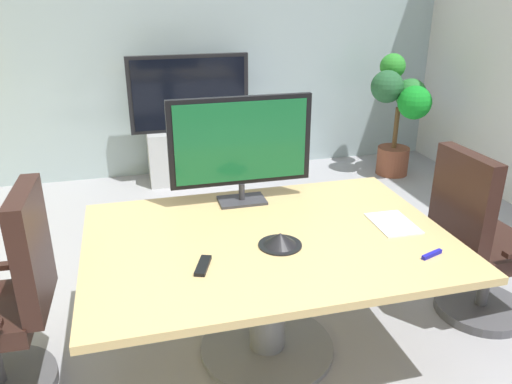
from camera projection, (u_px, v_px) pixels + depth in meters
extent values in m
plane|color=#99999E|center=(262.00, 377.00, 2.70)|extent=(7.75, 7.75, 0.00)
cube|color=#9EB2B7|center=(175.00, 32.00, 5.15)|extent=(5.92, 0.10, 2.98)
cube|color=tan|center=(268.00, 240.00, 2.64)|extent=(1.87, 1.31, 0.04)
cylinder|color=slate|center=(267.00, 298.00, 2.78)|extent=(0.20, 0.20, 0.69)
cylinder|color=slate|center=(267.00, 347.00, 2.91)|extent=(0.76, 0.76, 0.03)
cube|color=black|center=(32.00, 250.00, 2.37)|extent=(0.11, 0.46, 0.60)
cylinder|color=#4C4C51|center=(480.00, 307.00, 3.23)|extent=(0.56, 0.56, 0.06)
cylinder|color=#4C4C51|center=(485.00, 279.00, 3.15)|extent=(0.07, 0.07, 0.36)
cube|color=black|center=(492.00, 248.00, 3.07)|extent=(0.50, 0.50, 0.10)
cube|color=black|center=(463.00, 204.00, 2.87)|extent=(0.11, 0.46, 0.60)
cube|color=black|center=(464.00, 213.00, 3.25)|extent=(0.28, 0.06, 0.03)
cube|color=#333338|center=(242.00, 200.00, 3.05)|extent=(0.28, 0.18, 0.02)
cylinder|color=#333338|center=(242.00, 191.00, 3.03)|extent=(0.04, 0.04, 0.10)
cube|color=black|center=(241.00, 141.00, 2.92)|extent=(0.84, 0.04, 0.52)
cube|color=#14592D|center=(241.00, 142.00, 2.90)|extent=(0.77, 0.01, 0.47)
cube|color=#B7BABC|center=(192.00, 155.00, 5.31)|extent=(0.90, 0.36, 0.55)
cube|color=black|center=(189.00, 93.00, 5.05)|extent=(1.20, 0.06, 0.76)
cube|color=black|center=(190.00, 94.00, 5.02)|extent=(1.12, 0.01, 0.69)
cylinder|color=brown|center=(392.00, 161.00, 5.54)|extent=(0.34, 0.34, 0.30)
cylinder|color=brown|center=(396.00, 128.00, 5.40)|extent=(0.05, 0.05, 0.44)
sphere|color=#2A7231|center=(411.00, 94.00, 5.30)|extent=(0.33, 0.33, 0.33)
sphere|color=#2D8C2C|center=(393.00, 66.00, 5.33)|extent=(0.27, 0.27, 0.27)
sphere|color=#255932|center=(387.00, 87.00, 5.19)|extent=(0.33, 0.33, 0.33)
sphere|color=#148C24|center=(415.00, 103.00, 5.08)|extent=(0.34, 0.34, 0.34)
cone|color=black|center=(280.00, 239.00, 2.53)|extent=(0.19, 0.19, 0.07)
cylinder|color=black|center=(280.00, 245.00, 2.54)|extent=(0.22, 0.22, 0.01)
cube|color=black|center=(203.00, 266.00, 2.34)|extent=(0.11, 0.18, 0.02)
cube|color=#1919A5|center=(432.00, 254.00, 2.44)|extent=(0.13, 0.06, 0.02)
cube|color=white|center=(393.00, 223.00, 2.77)|extent=(0.22, 0.30, 0.01)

